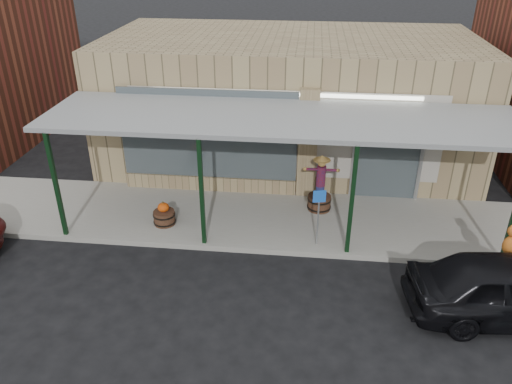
# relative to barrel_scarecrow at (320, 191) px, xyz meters

# --- Properties ---
(ground) EXTENTS (120.00, 120.00, 0.00)m
(ground) POSITION_rel_barrel_scarecrow_xyz_m (-1.11, -4.20, -0.71)
(ground) COLOR black
(ground) RESTS_ON ground
(sidewalk) EXTENTS (40.00, 3.20, 0.15)m
(sidewalk) POSITION_rel_barrel_scarecrow_xyz_m (-1.11, -0.60, -0.64)
(sidewalk) COLOR gray
(sidewalk) RESTS_ON ground
(storefront) EXTENTS (12.00, 6.25, 4.20)m
(storefront) POSITION_rel_barrel_scarecrow_xyz_m (-1.11, 3.96, 1.38)
(storefront) COLOR #97845D
(storefront) RESTS_ON ground
(awning) EXTENTS (12.00, 3.00, 3.04)m
(awning) POSITION_rel_barrel_scarecrow_xyz_m (-1.11, -0.64, 2.30)
(awning) COLOR gray
(awning) RESTS_ON ground
(block_buildings_near) EXTENTS (61.00, 8.00, 8.00)m
(block_buildings_near) POSITION_rel_barrel_scarecrow_xyz_m (0.89, 5.00, 3.05)
(block_buildings_near) COLOR brown
(block_buildings_near) RESTS_ON ground
(barrel_scarecrow) EXTENTS (1.02, 0.71, 1.67)m
(barrel_scarecrow) POSITION_rel_barrel_scarecrow_xyz_m (0.00, 0.00, 0.00)
(barrel_scarecrow) COLOR #502D20
(barrel_scarecrow) RESTS_ON sidewalk
(barrel_pumpkin) EXTENTS (0.75, 0.75, 0.68)m
(barrel_pumpkin) POSITION_rel_barrel_scarecrow_xyz_m (-4.17, -1.26, -0.32)
(barrel_pumpkin) COLOR #502D20
(barrel_pumpkin) RESTS_ON sidewalk
(handicap_sign) EXTENTS (0.31, 0.09, 1.53)m
(handicap_sign) POSITION_rel_barrel_scarecrow_xyz_m (-0.06, -1.80, 0.42)
(handicap_sign) COLOR gray
(handicap_sign) RESTS_ON sidewalk
(parked_sedan) EXTENTS (4.30, 2.11, 1.68)m
(parked_sedan) POSITION_rel_barrel_scarecrow_xyz_m (3.88, -3.86, -0.00)
(parked_sedan) COLOR black
(parked_sedan) RESTS_ON ground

